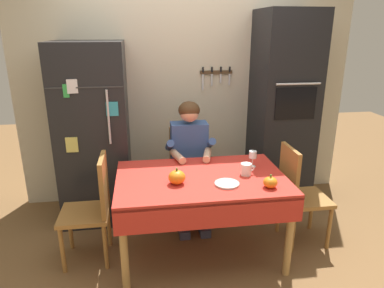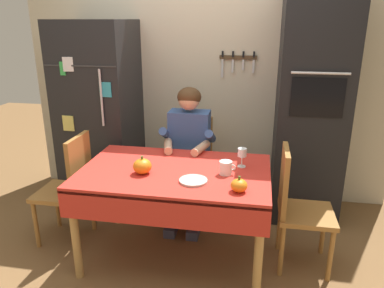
% 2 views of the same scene
% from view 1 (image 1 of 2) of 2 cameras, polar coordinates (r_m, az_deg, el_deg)
% --- Properties ---
extents(ground_plane, '(10.00, 10.00, 0.00)m').
position_cam_1_polar(ground_plane, '(3.19, 1.71, -18.30)').
color(ground_plane, brown).
rests_on(ground_plane, ground).
extents(back_wall_assembly, '(3.70, 0.13, 2.60)m').
position_cam_1_polar(back_wall_assembly, '(3.95, -0.83, 9.53)').
color(back_wall_assembly, beige).
rests_on(back_wall_assembly, ground).
extents(refrigerator, '(0.68, 0.71, 1.80)m').
position_cam_1_polar(refrigerator, '(3.66, -15.70, 1.68)').
color(refrigerator, black).
rests_on(refrigerator, ground).
extents(wall_oven, '(0.60, 0.64, 2.10)m').
position_cam_1_polar(wall_oven, '(3.93, 14.58, 5.17)').
color(wall_oven, black).
rests_on(wall_oven, ground).
extents(dining_table, '(1.40, 0.90, 0.74)m').
position_cam_1_polar(dining_table, '(2.92, 1.57, -7.01)').
color(dining_table, tan).
rests_on(dining_table, ground).
extents(chair_behind_person, '(0.40, 0.40, 0.93)m').
position_cam_1_polar(chair_behind_person, '(3.69, -0.73, -3.84)').
color(chair_behind_person, '#9E6B33').
rests_on(chair_behind_person, ground).
extents(seated_person, '(0.47, 0.55, 1.25)m').
position_cam_1_polar(seated_person, '(3.44, -0.32, -1.53)').
color(seated_person, '#38384C').
rests_on(seated_person, ground).
extents(chair_right_side, '(0.40, 0.40, 0.93)m').
position_cam_1_polar(chair_right_side, '(3.32, 16.94, -7.39)').
color(chair_right_side, '#9E6B33').
rests_on(chair_right_side, ground).
extents(chair_left_side, '(0.40, 0.40, 0.93)m').
position_cam_1_polar(chair_left_side, '(3.06, -15.86, -9.55)').
color(chair_left_side, '#9E6B33').
rests_on(chair_left_side, ground).
extents(coffee_mug, '(0.12, 0.09, 0.10)m').
position_cam_1_polar(coffee_mug, '(2.96, 8.86, -4.09)').
color(coffee_mug, white).
rests_on(coffee_mug, dining_table).
extents(wine_glass, '(0.07, 0.07, 0.15)m').
position_cam_1_polar(wine_glass, '(3.11, 9.92, -1.87)').
color(wine_glass, white).
rests_on(wine_glass, dining_table).
extents(pumpkin_large, '(0.11, 0.11, 0.11)m').
position_cam_1_polar(pumpkin_large, '(2.76, 12.70, -6.14)').
color(pumpkin_large, orange).
rests_on(pumpkin_large, dining_table).
extents(pumpkin_medium, '(0.13, 0.13, 0.13)m').
position_cam_1_polar(pumpkin_medium, '(2.75, -2.49, -5.45)').
color(pumpkin_medium, orange).
rests_on(pumpkin_medium, dining_table).
extents(serving_tray, '(0.20, 0.20, 0.02)m').
position_cam_1_polar(serving_tray, '(2.77, 5.74, -6.50)').
color(serving_tray, '#B7B2A8').
rests_on(serving_tray, dining_table).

